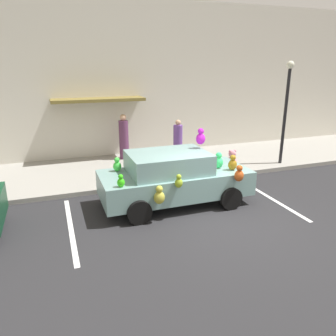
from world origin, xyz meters
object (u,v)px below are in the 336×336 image
pedestrian_near_shopfront (178,143)px  pedestrian_walking_past (124,138)px  plush_covered_car (174,178)px  teddy_bear_on_sidewalk (232,160)px  street_lamp_post (286,102)px

pedestrian_near_shopfront → pedestrian_walking_past: size_ratio=0.93×
plush_covered_car → teddy_bear_on_sidewalk: plush_covered_car is taller
street_lamp_post → pedestrian_near_shopfront: 4.35m
teddy_bear_on_sidewalk → pedestrian_near_shopfront: pedestrian_near_shopfront is taller
plush_covered_car → teddy_bear_on_sidewalk: size_ratio=5.72×
pedestrian_walking_past → street_lamp_post: bearing=-25.8°
plush_covered_car → pedestrian_near_shopfront: size_ratio=2.49×
pedestrian_near_shopfront → pedestrian_walking_past: (-1.87, 1.27, 0.06)m
pedestrian_walking_past → plush_covered_car: bearing=-85.2°
pedestrian_walking_past → teddy_bear_on_sidewalk: bearing=-39.0°
plush_covered_car → street_lamp_post: street_lamp_post is taller
street_lamp_post → pedestrian_near_shopfront: (-3.78, 1.46, -1.58)m
street_lamp_post → teddy_bear_on_sidewalk: bearing=-178.8°
street_lamp_post → pedestrian_near_shopfront: bearing=158.9°
street_lamp_post → pedestrian_walking_past: street_lamp_post is taller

